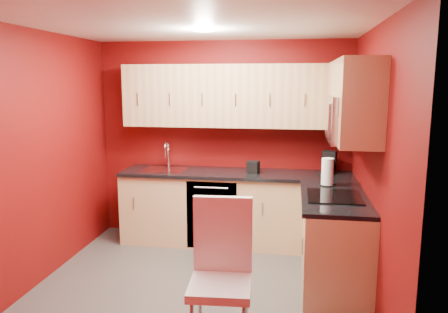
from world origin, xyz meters
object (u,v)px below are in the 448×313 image
(sink, at_px, (165,167))
(napkin_holder, at_px, (253,167))
(paper_towel, at_px, (327,172))
(coffee_maker, at_px, (328,163))
(dining_chair, at_px, (220,278))
(microwave, at_px, (350,119))

(sink, relative_size, napkin_holder, 3.61)
(paper_towel, bearing_deg, coffee_maker, 85.33)
(coffee_maker, relative_size, paper_towel, 0.92)
(dining_chair, bearing_deg, coffee_maker, 63.83)
(sink, relative_size, dining_chair, 0.46)
(sink, distance_m, napkin_holder, 1.11)
(dining_chair, bearing_deg, microwave, 45.05)
(napkin_holder, bearing_deg, coffee_maker, 7.14)
(microwave, bearing_deg, dining_chair, -131.05)
(sink, bearing_deg, dining_chair, -63.70)
(coffee_maker, height_order, napkin_holder, coffee_maker)
(coffee_maker, distance_m, paper_towel, 0.61)
(microwave, relative_size, sink, 1.46)
(napkin_holder, bearing_deg, paper_towel, -31.00)
(microwave, height_order, dining_chair, microwave)
(napkin_holder, bearing_deg, dining_chair, -91.01)
(sink, height_order, coffee_maker, sink)
(microwave, height_order, coffee_maker, microwave)
(coffee_maker, height_order, paper_towel, paper_towel)
(paper_towel, bearing_deg, microwave, -72.46)
(napkin_holder, relative_size, paper_towel, 0.49)
(coffee_maker, distance_m, napkin_holder, 0.89)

